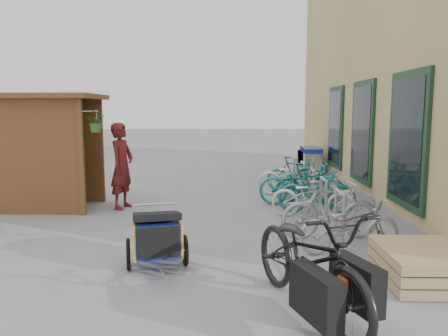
{
  "coord_description": "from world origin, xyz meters",
  "views": [
    {
      "loc": [
        0.69,
        -6.55,
        2.08
      ],
      "look_at": [
        0.5,
        1.5,
        1.0
      ],
      "focal_mm": 35.0,
      "sensor_mm": 36.0,
      "label": 1
    }
  ],
  "objects_px": {
    "bike_6": "(294,177)",
    "bike_1": "(331,210)",
    "bike_4": "(302,184)",
    "bike_5": "(308,183)",
    "bike_7": "(296,174)",
    "cargo_bike": "(310,260)",
    "child_trailer": "(157,234)",
    "pallet_stack": "(424,265)",
    "bike_2": "(313,197)",
    "shopping_carts": "(309,159)",
    "bike_0": "(350,225)",
    "person_kiosk": "(122,166)",
    "bike_3": "(317,191)",
    "kiosk": "(44,135)"
  },
  "relations": [
    {
      "from": "bike_6",
      "to": "bike_1",
      "type": "bearing_deg",
      "value": -168.54
    },
    {
      "from": "bike_4",
      "to": "bike_5",
      "type": "distance_m",
      "value": 0.34
    },
    {
      "from": "bike_7",
      "to": "cargo_bike",
      "type": "bearing_deg",
      "value": -172.95
    },
    {
      "from": "child_trailer",
      "to": "bike_6",
      "type": "xyz_separation_m",
      "value": [
        2.47,
        4.9,
        0.01
      ]
    },
    {
      "from": "bike_7",
      "to": "pallet_stack",
      "type": "bearing_deg",
      "value": -159.07
    },
    {
      "from": "bike_1",
      "to": "bike_2",
      "type": "xyz_separation_m",
      "value": [
        -0.04,
        1.35,
        -0.06
      ]
    },
    {
      "from": "shopping_carts",
      "to": "bike_0",
      "type": "distance_m",
      "value": 7.3
    },
    {
      "from": "pallet_stack",
      "to": "bike_6",
      "type": "distance_m",
      "value": 5.4
    },
    {
      "from": "bike_2",
      "to": "bike_5",
      "type": "relative_size",
      "value": 1.07
    },
    {
      "from": "person_kiosk",
      "to": "bike_5",
      "type": "height_order",
      "value": "person_kiosk"
    },
    {
      "from": "bike_7",
      "to": "bike_6",
      "type": "bearing_deg",
      "value": -178.53
    },
    {
      "from": "bike_2",
      "to": "bike_6",
      "type": "xyz_separation_m",
      "value": [
        -0.06,
        2.25,
        0.03
      ]
    },
    {
      "from": "shopping_carts",
      "to": "bike_6",
      "type": "height_order",
      "value": "shopping_carts"
    },
    {
      "from": "cargo_bike",
      "to": "bike_3",
      "type": "bearing_deg",
      "value": 57.62
    },
    {
      "from": "bike_2",
      "to": "bike_7",
      "type": "relative_size",
      "value": 1.09
    },
    {
      "from": "bike_4",
      "to": "bike_2",
      "type": "bearing_deg",
      "value": -170.54
    },
    {
      "from": "bike_2",
      "to": "bike_4",
      "type": "bearing_deg",
      "value": 20.57
    },
    {
      "from": "shopping_carts",
      "to": "bike_7",
      "type": "bearing_deg",
      "value": -106.93
    },
    {
      "from": "pallet_stack",
      "to": "shopping_carts",
      "type": "xyz_separation_m",
      "value": [
        -0.0,
        8.33,
        0.35
      ]
    },
    {
      "from": "bike_3",
      "to": "cargo_bike",
      "type": "bearing_deg",
      "value": 174.85
    },
    {
      "from": "kiosk",
      "to": "shopping_carts",
      "type": "relative_size",
      "value": 1.37
    },
    {
      "from": "bike_6",
      "to": "pallet_stack",
      "type": "bearing_deg",
      "value": -161.0
    },
    {
      "from": "shopping_carts",
      "to": "bike_4",
      "type": "height_order",
      "value": "bike_4"
    },
    {
      "from": "shopping_carts",
      "to": "bike_5",
      "type": "relative_size",
      "value": 1.21
    },
    {
      "from": "person_kiosk",
      "to": "bike_2",
      "type": "height_order",
      "value": "person_kiosk"
    },
    {
      "from": "cargo_bike",
      "to": "bike_5",
      "type": "xyz_separation_m",
      "value": [
        0.88,
        5.36,
        -0.11
      ]
    },
    {
      "from": "child_trailer",
      "to": "person_kiosk",
      "type": "xyz_separation_m",
      "value": [
        -1.34,
        3.46,
        0.46
      ]
    },
    {
      "from": "shopping_carts",
      "to": "bike_4",
      "type": "relative_size",
      "value": 0.98
    },
    {
      "from": "bike_3",
      "to": "bike_4",
      "type": "height_order",
      "value": "bike_4"
    },
    {
      "from": "kiosk",
      "to": "cargo_bike",
      "type": "xyz_separation_m",
      "value": [
        4.74,
        -4.75,
        -0.99
      ]
    },
    {
      "from": "bike_0",
      "to": "bike_1",
      "type": "height_order",
      "value": "bike_1"
    },
    {
      "from": "bike_2",
      "to": "bike_4",
      "type": "height_order",
      "value": "bike_4"
    },
    {
      "from": "bike_4",
      "to": "cargo_bike",
      "type": "bearing_deg",
      "value": 179.74
    },
    {
      "from": "pallet_stack",
      "to": "bike_2",
      "type": "relative_size",
      "value": 0.74
    },
    {
      "from": "kiosk",
      "to": "bike_4",
      "type": "relative_size",
      "value": 1.34
    },
    {
      "from": "cargo_bike",
      "to": "bike_6",
      "type": "xyz_separation_m",
      "value": [
        0.67,
        6.21,
        -0.11
      ]
    },
    {
      "from": "bike_0",
      "to": "bike_2",
      "type": "relative_size",
      "value": 0.97
    },
    {
      "from": "child_trailer",
      "to": "bike_7",
      "type": "distance_m",
      "value": 6.06
    },
    {
      "from": "bike_2",
      "to": "bike_1",
      "type": "bearing_deg",
      "value": -159.56
    },
    {
      "from": "bike_3",
      "to": "bike_4",
      "type": "bearing_deg",
      "value": 21.37
    },
    {
      "from": "bike_1",
      "to": "child_trailer",
      "type": "bearing_deg",
      "value": 110.81
    },
    {
      "from": "cargo_bike",
      "to": "bike_0",
      "type": "xyz_separation_m",
      "value": [
        0.91,
        1.94,
        -0.16
      ]
    },
    {
      "from": "cargo_bike",
      "to": "person_kiosk",
      "type": "height_order",
      "value": "person_kiosk"
    },
    {
      "from": "child_trailer",
      "to": "cargo_bike",
      "type": "distance_m",
      "value": 2.22
    },
    {
      "from": "child_trailer",
      "to": "bike_6",
      "type": "bearing_deg",
      "value": 49.5
    },
    {
      "from": "bike_0",
      "to": "bike_3",
      "type": "distance_m",
      "value": 2.43
    },
    {
      "from": "shopping_carts",
      "to": "cargo_bike",
      "type": "xyz_separation_m",
      "value": [
        -1.54,
        -9.21,
        0.0
      ]
    },
    {
      "from": "cargo_bike",
      "to": "bike_6",
      "type": "bearing_deg",
      "value": 62.94
    },
    {
      "from": "shopping_carts",
      "to": "kiosk",
      "type": "bearing_deg",
      "value": -144.59
    },
    {
      "from": "child_trailer",
      "to": "bike_6",
      "type": "relative_size",
      "value": 0.8
    }
  ]
}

